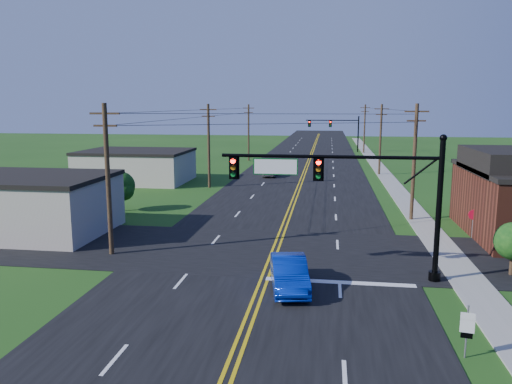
% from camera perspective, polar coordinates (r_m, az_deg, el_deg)
% --- Properties ---
extents(ground, '(260.00, 260.00, 0.00)m').
position_cam_1_polar(ground, '(19.80, -2.24, -16.74)').
color(ground, '#1C4213').
rests_on(ground, ground).
extents(road_main, '(16.00, 220.00, 0.04)m').
position_cam_1_polar(road_main, '(68.04, 5.47, 2.39)').
color(road_main, black).
rests_on(road_main, ground).
extents(road_cross, '(70.00, 10.00, 0.04)m').
position_cam_1_polar(road_cross, '(30.87, 1.85, -6.77)').
color(road_cross, black).
rests_on(road_cross, ground).
extents(sidewalk, '(2.00, 160.00, 0.08)m').
position_cam_1_polar(sidewalk, '(58.51, 15.29, 0.87)').
color(sidewalk, gray).
rests_on(sidewalk, ground).
extents(signal_mast_main, '(11.30, 0.60, 7.48)m').
position_cam_1_polar(signal_mast_main, '(25.74, 10.54, 0.52)').
color(signal_mast_main, black).
rests_on(signal_mast_main, ground).
extents(signal_mast_far, '(10.98, 0.60, 7.48)m').
position_cam_1_polar(signal_mast_far, '(97.49, 9.04, 7.24)').
color(signal_mast_far, black).
rests_on(signal_mast_far, ground).
extents(cream_bldg_near, '(10.20, 8.20, 4.10)m').
position_cam_1_polar(cream_bldg_near, '(37.99, -24.16, -1.31)').
color(cream_bldg_near, beige).
rests_on(cream_bldg_near, ground).
extents(cream_bldg_far, '(12.20, 9.20, 3.70)m').
position_cam_1_polar(cream_bldg_far, '(60.11, -13.54, 2.93)').
color(cream_bldg_far, beige).
rests_on(cream_bldg_far, ground).
extents(utility_pole_left_a, '(1.80, 0.28, 9.00)m').
position_cam_1_polar(utility_pole_left_a, '(30.51, -16.57, 1.67)').
color(utility_pole_left_a, '#352018').
rests_on(utility_pole_left_a, ground).
extents(utility_pole_left_b, '(1.80, 0.28, 9.00)m').
position_cam_1_polar(utility_pole_left_b, '(54.08, -5.42, 5.46)').
color(utility_pole_left_b, '#352018').
rests_on(utility_pole_left_b, ground).
extents(utility_pole_left_c, '(1.80, 0.28, 9.00)m').
position_cam_1_polar(utility_pole_left_c, '(80.52, -0.85, 6.95)').
color(utility_pole_left_c, '#352018').
rests_on(utility_pole_left_c, ground).
extents(utility_pole_right_a, '(1.80, 0.28, 9.00)m').
position_cam_1_polar(utility_pole_right_a, '(40.14, 17.63, 3.50)').
color(utility_pole_right_a, '#352018').
rests_on(utility_pole_right_a, ground).
extents(utility_pole_right_b, '(1.80, 0.28, 9.00)m').
position_cam_1_polar(utility_pole_right_b, '(65.84, 14.04, 6.00)').
color(utility_pole_right_b, '#352018').
rests_on(utility_pole_right_b, ground).
extents(utility_pole_right_c, '(1.80, 0.28, 9.00)m').
position_cam_1_polar(utility_pole_right_c, '(95.70, 12.30, 7.20)').
color(utility_pole_right_c, '#352018').
rests_on(utility_pole_right_c, ground).
extents(tree_right_back, '(3.00, 3.00, 4.10)m').
position_cam_1_polar(tree_right_back, '(45.64, 24.39, 1.11)').
color(tree_right_back, '#352018').
rests_on(tree_right_back, ground).
extents(tree_left, '(2.40, 2.40, 3.37)m').
position_cam_1_polar(tree_left, '(43.53, -15.21, 0.69)').
color(tree_left, '#352018').
rests_on(tree_left, ground).
extents(blue_car, '(2.41, 4.94, 1.56)m').
position_cam_1_polar(blue_car, '(24.62, 3.81, -9.32)').
color(blue_car, '#0727AA').
rests_on(blue_car, ground).
extents(distant_car, '(1.89, 4.35, 1.46)m').
position_cam_1_polar(distant_car, '(62.78, 1.67, 2.45)').
color(distant_car, '#ADADB2').
rests_on(distant_car, ground).
extents(route_sign, '(0.49, 0.12, 1.96)m').
position_cam_1_polar(route_sign, '(19.66, 22.98, -14.08)').
color(route_sign, slate).
rests_on(route_sign, ground).
extents(stop_sign, '(0.71, 0.08, 1.99)m').
position_cam_1_polar(stop_sign, '(36.48, 23.57, -2.70)').
color(stop_sign, slate).
rests_on(stop_sign, ground).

